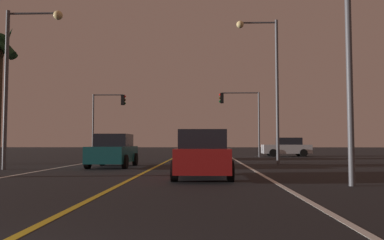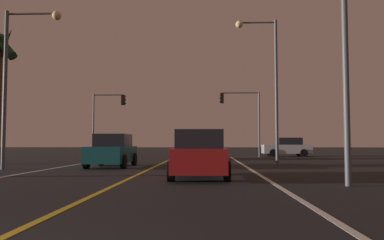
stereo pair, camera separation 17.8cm
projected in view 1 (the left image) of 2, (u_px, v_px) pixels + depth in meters
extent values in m
cube|color=silver|center=(264.00, 176.00, 14.69)|extent=(0.16, 36.85, 0.01)
cube|color=silver|center=(16.00, 175.00, 15.00)|extent=(0.16, 36.85, 0.01)
cube|color=gold|center=(138.00, 175.00, 14.85)|extent=(0.16, 36.85, 0.01)
cylinder|color=black|center=(125.00, 162.00, 18.52)|extent=(0.22, 0.68, 0.68)
cylinder|color=black|center=(88.00, 162.00, 18.58)|extent=(0.22, 0.68, 0.68)
cylinder|color=black|center=(135.00, 159.00, 21.22)|extent=(0.22, 0.68, 0.68)
cylinder|color=black|center=(103.00, 159.00, 21.27)|extent=(0.22, 0.68, 0.68)
cube|color=#145156|center=(113.00, 154.00, 19.92)|extent=(1.80, 4.30, 0.80)
cube|color=black|center=(114.00, 140.00, 20.21)|extent=(1.60, 2.10, 0.64)
cube|color=red|center=(132.00, 151.00, 22.00)|extent=(0.24, 0.08, 0.16)
cube|color=red|center=(111.00, 151.00, 22.04)|extent=(0.24, 0.08, 0.16)
cylinder|color=black|center=(184.00, 154.00, 30.59)|extent=(0.22, 0.68, 0.68)
cylinder|color=black|center=(207.00, 154.00, 30.53)|extent=(0.22, 0.68, 0.68)
cylinder|color=black|center=(182.00, 155.00, 27.90)|extent=(0.22, 0.68, 0.68)
cylinder|color=black|center=(207.00, 155.00, 27.84)|extent=(0.22, 0.68, 0.68)
cube|color=black|center=(195.00, 150.00, 29.23)|extent=(1.80, 4.30, 0.80)
cube|color=black|center=(195.00, 141.00, 29.02)|extent=(1.60, 2.10, 0.64)
cube|color=red|center=(185.00, 150.00, 27.16)|extent=(0.24, 0.08, 0.16)
cube|color=red|center=(202.00, 150.00, 27.12)|extent=(0.24, 0.08, 0.16)
cylinder|color=black|center=(180.00, 166.00, 15.21)|extent=(0.22, 0.68, 0.68)
cylinder|color=black|center=(226.00, 166.00, 15.15)|extent=(0.22, 0.68, 0.68)
cylinder|color=black|center=(174.00, 171.00, 12.52)|extent=(0.22, 0.68, 0.68)
cylinder|color=black|center=(230.00, 171.00, 12.46)|extent=(0.22, 0.68, 0.68)
cube|color=maroon|center=(203.00, 159.00, 13.85)|extent=(1.80, 4.30, 0.80)
cube|color=black|center=(202.00, 139.00, 13.64)|extent=(1.60, 2.10, 0.64)
cube|color=red|center=(182.00, 159.00, 11.78)|extent=(0.24, 0.08, 0.16)
cube|color=red|center=(222.00, 159.00, 11.74)|extent=(0.24, 0.08, 0.16)
cylinder|color=black|center=(273.00, 153.00, 34.57)|extent=(0.68, 0.22, 0.68)
cylinder|color=black|center=(270.00, 152.00, 36.36)|extent=(0.68, 0.22, 0.68)
cylinder|color=black|center=(304.00, 153.00, 34.48)|extent=(0.68, 0.22, 0.68)
cylinder|color=black|center=(299.00, 152.00, 36.28)|extent=(0.68, 0.22, 0.68)
cube|color=#B7BABF|center=(286.00, 149.00, 35.44)|extent=(4.30, 1.80, 0.80)
cube|color=black|center=(289.00, 141.00, 35.47)|extent=(2.10, 1.60, 0.64)
cube|color=red|center=(311.00, 148.00, 34.78)|extent=(0.08, 0.24, 0.16)
cube|color=red|center=(308.00, 148.00, 35.98)|extent=(0.08, 0.24, 0.16)
cylinder|color=#4C4C51|center=(259.00, 125.00, 33.66)|extent=(0.14, 0.14, 5.63)
cylinder|color=#4C4C51|center=(240.00, 93.00, 33.87)|extent=(3.20, 0.10, 0.10)
cube|color=black|center=(222.00, 98.00, 33.90)|extent=(0.28, 0.36, 0.90)
sphere|color=red|center=(220.00, 95.00, 33.92)|extent=(0.20, 0.20, 0.20)
sphere|color=#3C2706|center=(220.00, 98.00, 33.90)|extent=(0.20, 0.20, 0.20)
sphere|color=#063816|center=(220.00, 101.00, 33.88)|extent=(0.20, 0.20, 0.20)
cylinder|color=#4C4C51|center=(93.00, 126.00, 34.12)|extent=(0.14, 0.14, 5.50)
cylinder|color=#4C4C51|center=(108.00, 95.00, 34.24)|extent=(2.61, 0.10, 0.10)
cube|color=black|center=(123.00, 100.00, 34.17)|extent=(0.28, 0.36, 0.90)
sphere|color=red|center=(125.00, 97.00, 34.18)|extent=(0.20, 0.20, 0.20)
sphere|color=#3C2706|center=(125.00, 100.00, 34.16)|extent=(0.20, 0.20, 0.20)
sphere|color=#063816|center=(125.00, 103.00, 34.15)|extent=(0.20, 0.20, 0.20)
cylinder|color=#4C4C51|center=(349.00, 34.00, 11.52)|extent=(0.18, 0.18, 8.94)
cylinder|color=#4C4C51|center=(6.00, 89.00, 18.29)|extent=(0.18, 0.18, 7.54)
cylinder|color=#4C4C51|center=(33.00, 13.00, 18.46)|extent=(2.41, 0.10, 0.10)
sphere|color=#F9D88C|center=(58.00, 15.00, 18.41)|extent=(0.44, 0.44, 0.44)
cylinder|color=#4C4C51|center=(277.00, 91.00, 22.83)|extent=(0.18, 0.18, 8.53)
cylinder|color=#4C4C51|center=(258.00, 23.00, 23.10)|extent=(2.15, 0.10, 0.10)
sphere|color=#F9D88C|center=(240.00, 24.00, 23.13)|extent=(0.44, 0.44, 0.44)
sphere|color=#19381E|center=(0.00, 41.00, 23.08)|extent=(0.90, 0.90, 0.90)
cone|color=#19381E|center=(5.00, 43.00, 23.00)|extent=(0.94, 2.05, 1.76)
cone|color=#19381E|center=(5.00, 44.00, 23.34)|extent=(1.84, 1.25, 2.16)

